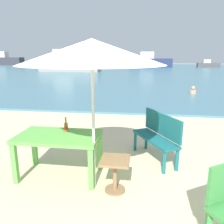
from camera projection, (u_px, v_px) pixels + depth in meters
The scene contains 12 objects.
ground_plane at pixel (124, 206), 3.17m from camera, with size 120.00×120.00×0.00m, color beige.
sea_water at pixel (142, 70), 31.96m from camera, with size 120.00×50.00×0.08m, color teal.
picnic_table_green at pixel (59, 141), 3.82m from camera, with size 1.40×0.80×0.76m.
beer_bottle_amber at pixel (66, 127), 3.93m from camera, with size 0.07×0.07×0.26m.
patio_umbrella at pixel (92, 52), 3.14m from camera, with size 2.10×2.10×2.30m.
side_table_wood at pixel (115, 170), 3.44m from camera, with size 0.44×0.44×0.54m.
bench_teal_center at pixel (158, 134), 4.48m from camera, with size 0.91×1.22×0.95m.
swimmer_person at pixel (193, 91), 12.00m from camera, with size 0.34×0.34×0.41m.
boat_fishing_trawler at pixel (150, 62), 39.11m from camera, with size 7.30×1.99×2.66m.
boat_ferry at pixel (5, 60), 48.39m from camera, with size 7.84×2.14×2.85m.
boat_tanker at pixel (208, 65), 38.47m from camera, with size 3.70×1.01×1.35m.
boat_sailboat at pixel (69, 64), 28.48m from camera, with size 7.62×2.08×2.77m.
Camera 1 is at (0.22, -2.74, 2.07)m, focal length 35.81 mm.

